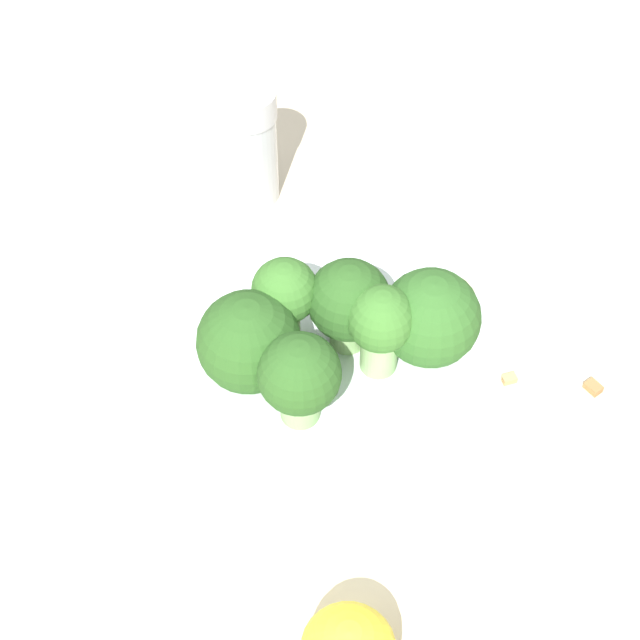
{
  "coord_description": "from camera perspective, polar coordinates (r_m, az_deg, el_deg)",
  "views": [
    {
      "loc": [
        -0.33,
        0.04,
        0.49
      ],
      "look_at": [
        0.0,
        0.0,
        0.07
      ],
      "focal_mm": 60.0,
      "sensor_mm": 36.0,
      "label": 1
    }
  ],
  "objects": [
    {
      "name": "ground_plane",
      "position": [
        0.59,
        0.0,
        -4.33
      ],
      "size": [
        3.0,
        3.0,
        0.0
      ],
      "primitive_type": "plane",
      "color": "beige"
    },
    {
      "name": "bowl",
      "position": [
        0.57,
        0.0,
        -3.1
      ],
      "size": [
        0.19,
        0.19,
        0.04
      ],
      "primitive_type": "cylinder",
      "color": "silver",
      "rests_on": "ground_plane"
    },
    {
      "name": "broccoli_floret_0",
      "position": [
        0.54,
        5.9,
        0.05
      ],
      "size": [
        0.05,
        0.05,
        0.05
      ],
      "color": "#84AD66",
      "rests_on": "bowl"
    },
    {
      "name": "broccoli_floret_1",
      "position": [
        0.52,
        3.26,
        -0.26
      ],
      "size": [
        0.03,
        0.03,
        0.06
      ],
      "color": "#8EB770",
      "rests_on": "bowl"
    },
    {
      "name": "broccoli_floret_2",
      "position": [
        0.53,
        1.54,
        0.92
      ],
      "size": [
        0.04,
        0.04,
        0.05
      ],
      "color": "#8EB770",
      "rests_on": "bowl"
    },
    {
      "name": "broccoli_floret_3",
      "position": [
        0.53,
        -1.88,
        1.35
      ],
      "size": [
        0.03,
        0.03,
        0.05
      ],
      "color": "#7A9E5B",
      "rests_on": "bowl"
    },
    {
      "name": "broccoli_floret_4",
      "position": [
        0.52,
        -3.82,
        -1.2
      ],
      "size": [
        0.05,
        0.05,
        0.05
      ],
      "color": "#84AD66",
      "rests_on": "bowl"
    },
    {
      "name": "broccoli_floret_5",
      "position": [
        0.51,
        -1.11,
        -3.06
      ],
      "size": [
        0.04,
        0.04,
        0.05
      ],
      "color": "#84AD66",
      "rests_on": "bowl"
    },
    {
      "name": "pepper_shaker",
      "position": [
        0.67,
        -3.73,
        9.32
      ],
      "size": [
        0.03,
        0.03,
        0.08
      ],
      "color": "#B2B7BC",
      "rests_on": "ground_plane"
    },
    {
      "name": "almond_crumb_0",
      "position": [
        0.61,
        10.0,
        -2.73
      ],
      "size": [
        0.01,
        0.01,
        0.01
      ],
      "primitive_type": "cube",
      "rotation": [
        0.0,
        0.0,
        4.89
      ],
      "color": "tan",
      "rests_on": "ground_plane"
    },
    {
      "name": "almond_crumb_1",
      "position": [
        0.61,
        14.41,
        -3.37
      ],
      "size": [
        0.01,
        0.01,
        0.01
      ],
      "primitive_type": "cube",
      "rotation": [
        0.0,
        0.0,
        0.52
      ],
      "color": "olive",
      "rests_on": "ground_plane"
    }
  ]
}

